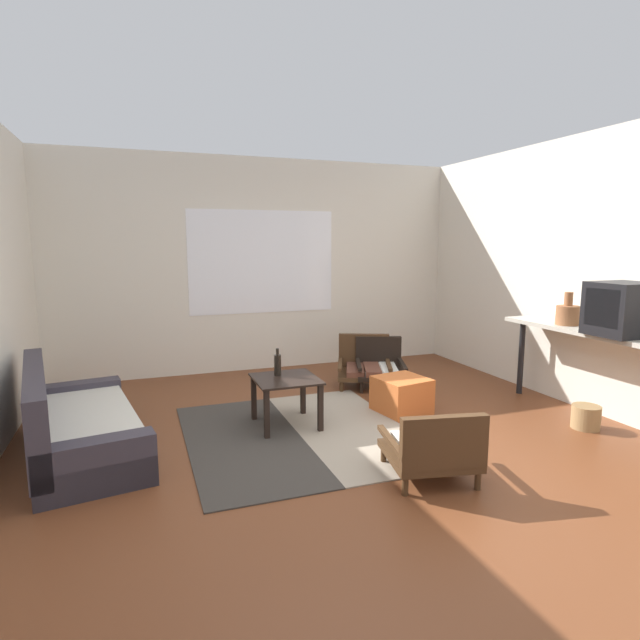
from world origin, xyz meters
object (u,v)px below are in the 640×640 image
at_px(ottoman_orange, 402,395).
at_px(glass_bottle, 278,364).
at_px(coffee_table, 286,388).
at_px(armchair_by_window, 364,364).
at_px(armchair_corner, 380,365).
at_px(armchair_striped_foreground, 433,449).
at_px(console_shelf, 592,339).
at_px(clay_vase, 567,314).
at_px(couch, 75,427).
at_px(wicker_basket, 586,417).
at_px(crt_television, 623,309).

bearing_deg(ottoman_orange, glass_bottle, 173.43).
xyz_separation_m(coffee_table, armchair_by_window, (1.24, 1.00, -0.12)).
distance_m(armchair_corner, glass_bottle, 1.67).
bearing_deg(coffee_table, armchair_striped_foreground, -64.33).
relative_size(armchair_by_window, console_shelf, 0.41).
bearing_deg(coffee_table, clay_vase, -10.48).
height_order(console_shelf, glass_bottle, console_shelf).
height_order(armchair_corner, console_shelf, console_shelf).
relative_size(coffee_table, ottoman_orange, 1.26).
bearing_deg(armchair_striped_foreground, console_shelf, 15.71).
distance_m(clay_vase, glass_bottle, 2.84).
bearing_deg(clay_vase, ottoman_orange, 162.78).
bearing_deg(armchair_corner, glass_bottle, -151.08).
bearing_deg(armchair_by_window, clay_vase, -45.77).
distance_m(ottoman_orange, console_shelf, 1.82).
xyz_separation_m(coffee_table, ottoman_orange, (1.17, -0.02, -0.18)).
bearing_deg(glass_bottle, couch, -175.50).
bearing_deg(armchair_by_window, wicker_basket, -57.44).
xyz_separation_m(armchair_corner, ottoman_orange, (-0.23, -0.93, -0.07)).
height_order(armchair_by_window, armchair_striped_foreground, armchair_by_window).
distance_m(armchair_striped_foreground, crt_television, 2.22).
bearing_deg(armchair_corner, clay_vase, -47.21).
bearing_deg(console_shelf, armchair_by_window, 129.00).
xyz_separation_m(armchair_striped_foreground, wicker_basket, (1.84, 0.40, -0.13)).
relative_size(coffee_table, wicker_basket, 2.33).
relative_size(armchair_by_window, clay_vase, 2.46).
bearing_deg(crt_television, glass_bottle, 156.24).
bearing_deg(console_shelf, armchair_corner, 127.30).
height_order(coffee_table, armchair_by_window, armchair_by_window).
relative_size(clay_vase, glass_bottle, 1.28).
bearing_deg(crt_television, console_shelf, 89.37).
xyz_separation_m(ottoman_orange, wicker_basket, (1.34, -0.95, -0.07)).
xyz_separation_m(armchair_by_window, clay_vase, (1.46, -1.50, 0.72)).
height_order(armchair_striped_foreground, ottoman_orange, armchair_striped_foreground).
relative_size(ottoman_orange, glass_bottle, 1.82).
bearing_deg(crt_television, coffee_table, 157.97).
height_order(armchair_by_window, wicker_basket, armchair_by_window).
distance_m(couch, armchair_striped_foreground, 2.75).
bearing_deg(ottoman_orange, coffee_table, 178.80).
height_order(couch, armchair_striped_foreground, couch).
relative_size(crt_television, wicker_basket, 2.06).
xyz_separation_m(coffee_table, clay_vase, (2.70, -0.50, 0.61)).
bearing_deg(glass_bottle, armchair_by_window, 34.63).
xyz_separation_m(couch, clay_vase, (4.42, -0.48, 0.75)).
relative_size(armchair_striped_foreground, wicker_basket, 2.85).
relative_size(armchair_by_window, wicker_basket, 3.20).
relative_size(armchair_striped_foreground, ottoman_orange, 1.54).
height_order(console_shelf, crt_television, crt_television).
bearing_deg(glass_bottle, armchair_corner, 28.92).
xyz_separation_m(crt_television, clay_vase, (0.00, 0.59, -0.12)).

